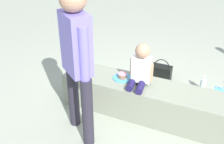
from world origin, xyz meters
TOP-DOWN VIEW (x-y plane):
  - ground_plane at (0.00, 0.00)m, footprint 12.00×12.00m
  - concrete_ledge at (0.00, 0.00)m, footprint 2.03×0.44m
  - child_seated at (-0.11, -0.00)m, footprint 0.28×0.33m
  - adult_standing at (-0.55, -0.59)m, footprint 0.40×0.35m
  - cake_plate at (-0.34, 0.03)m, footprint 0.22×0.22m
  - gift_bag at (0.76, 0.51)m, footprint 0.18×0.10m
  - water_bottle_near_gift at (0.51, 0.80)m, footprint 0.07×0.07m
  - handbag_black_leather at (-0.07, 0.80)m, footprint 0.28×0.14m

SIDE VIEW (x-z plane):
  - ground_plane at x=0.00m, z-range 0.00..0.00m
  - water_bottle_near_gift at x=0.51m, z-range -0.01..0.22m
  - handbag_black_leather at x=-0.07m, z-range -0.05..0.30m
  - gift_bag at x=0.76m, z-range -0.02..0.28m
  - concrete_ledge at x=0.00m, z-range 0.00..0.40m
  - cake_plate at x=-0.34m, z-range 0.39..0.45m
  - child_seated at x=-0.11m, z-range 0.37..0.86m
  - adult_standing at x=-0.55m, z-range 0.16..1.75m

